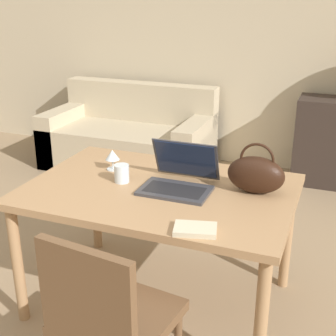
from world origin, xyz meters
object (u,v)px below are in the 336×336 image
at_px(drinking_glass, 122,173).
at_px(handbag, 256,174).
at_px(couch, 130,139).
at_px(chair, 108,317).
at_px(laptop, 180,176).
at_px(wine_glass, 112,156).

xyz_separation_m(drinking_glass, handbag, (0.72, 0.12, 0.05)).
bearing_deg(couch, handbag, -49.08).
distance_m(chair, laptop, 0.90).
distance_m(chair, couch, 3.11).
bearing_deg(laptop, wine_glass, 168.15).
height_order(couch, wine_glass, wine_glass).
xyz_separation_m(laptop, drinking_glass, (-0.32, -0.06, -0.01)).
relative_size(couch, handbag, 5.57).
bearing_deg(wine_glass, drinking_glass, -48.36).
bearing_deg(handbag, drinking_glass, -170.43).
xyz_separation_m(chair, couch, (-1.26, 2.83, -0.22)).
relative_size(drinking_glass, handbag, 0.33).
relative_size(chair, laptop, 2.40).
height_order(chair, wine_glass, chair).
xyz_separation_m(laptop, wine_glass, (-0.46, 0.10, 0.02)).
bearing_deg(wine_glass, chair, -64.08).
distance_m(chair, wine_glass, 1.10).
bearing_deg(chair, laptop, 97.52).
bearing_deg(chair, couch, 121.38).
bearing_deg(handbag, laptop, -170.52).
height_order(chair, handbag, handbag).
xyz_separation_m(couch, handbag, (1.66, -1.91, 0.55)).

